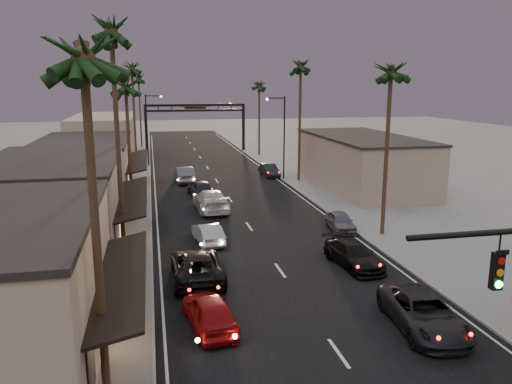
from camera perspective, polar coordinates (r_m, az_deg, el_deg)
name	(u,v)px	position (r m, az deg, el deg)	size (l,w,h in m)	color
ground	(225,193)	(48.19, -3.56, -0.06)	(200.00, 200.00, 0.00)	slate
road	(218,183)	(53.03, -4.35, 1.07)	(14.00, 120.00, 0.02)	black
sidewalk_left	(128,174)	(59.53, -14.37, 2.01)	(5.00, 92.00, 0.12)	slate
sidewalk_right	(287,168)	(61.66, 3.55, 2.72)	(5.00, 92.00, 0.12)	slate
storefront_mid	(54,205)	(34.01, -22.13, -1.43)	(8.00, 14.00, 5.50)	gray
storefront_far	(85,168)	(49.59, -18.99, 2.58)	(8.00, 16.00, 5.00)	tan
storefront_dist	(105,138)	(72.22, -16.90, 5.97)	(8.00, 20.00, 6.00)	gray
building_right	(362,162)	(51.61, 11.99, 3.34)	(8.00, 18.00, 5.00)	gray
arch	(195,116)	(77.03, -6.94, 8.66)	(15.20, 0.40, 7.27)	black
streetlight_right	(282,131)	(53.61, 2.96, 6.96)	(2.13, 0.30, 9.00)	black
streetlight_left	(149,124)	(64.77, -12.13, 7.63)	(2.13, 0.30, 9.00)	black
palm_la	(82,42)	(15.73, -19.24, 15.87)	(3.20, 3.20, 13.20)	#38281C
palm_lb	(111,23)	(28.81, -16.27, 18.00)	(3.20, 3.20, 15.20)	#38281C
palm_lc	(125,81)	(42.62, -14.70, 12.14)	(3.20, 3.20, 12.20)	#38281C
palm_ld	(132,65)	(61.65, -14.03, 13.91)	(3.20, 3.20, 14.20)	#38281C
palm_ra	(391,65)	(34.26, 15.22, 13.81)	(3.20, 3.20, 13.20)	#38281C
palm_rb	(301,62)	(52.92, 5.15, 14.55)	(3.20, 3.20, 14.20)	#38281C
palm_rc	(259,82)	(72.24, 0.37, 12.43)	(3.20, 3.20, 12.20)	#38281C
palm_far	(138,76)	(84.60, -13.30, 12.75)	(3.20, 3.20, 13.20)	#38281C
oncoming_red	(210,311)	(22.02, -5.34, -13.43)	(1.77, 4.39, 1.49)	maroon
oncoming_pickup	(197,266)	(27.05, -6.78, -8.37)	(2.59, 5.62, 1.56)	black
oncoming_silver	(208,233)	(32.97, -5.51, -4.74)	(1.41, 4.03, 1.33)	#AAABB0
oncoming_white	(211,200)	(41.22, -5.20, -0.96)	(2.44, 6.01, 1.74)	#AEAEAE
oncoming_dgrey	(200,188)	(46.55, -6.37, 0.43)	(1.85, 4.59, 1.57)	black
oncoming_grey_far	(184,175)	(53.49, -8.20, 1.99)	(1.77, 5.09, 1.68)	#505055
curbside_near	(424,313)	(22.95, 18.60, -12.93)	(2.50, 5.41, 1.50)	black
curbside_black	(353,255)	(29.31, 11.08, -7.04)	(1.96, 4.81, 1.40)	black
curbside_grey	(340,221)	(36.14, 9.62, -3.32)	(1.57, 3.91, 1.33)	#57575D
curbside_far	(269,170)	(56.52, 1.53, 2.51)	(1.47, 4.20, 1.39)	black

